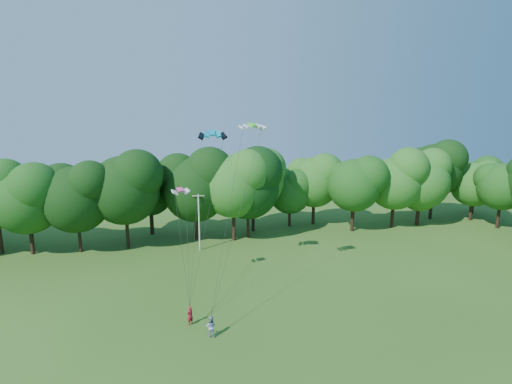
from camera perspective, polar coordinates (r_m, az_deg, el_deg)
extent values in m
cylinder|color=silver|center=(50.95, -8.13, -4.35)|extent=(0.18, 0.18, 7.31)
cube|color=silver|center=(50.11, -8.24, -0.53)|extent=(1.45, 0.32, 0.08)
imported|color=#AA1627|center=(35.13, -9.41, -17.03)|extent=(0.71, 0.65, 1.62)
imported|color=#909EC7|center=(33.34, -6.45, -18.53)|extent=(1.02, 0.93, 1.71)
cube|color=#058CA9|center=(39.81, -6.26, 8.42)|extent=(2.74, 1.33, 0.62)
cube|color=#3BE422|center=(36.82, -0.52, 9.59)|extent=(2.59, 1.58, 0.38)
cube|color=#E94086|center=(38.79, -10.76, 0.34)|extent=(1.88, 1.26, 0.32)
cylinder|color=black|center=(55.81, -1.14, -4.20)|extent=(0.44, 0.44, 4.71)
ellipsoid|color=black|center=(54.45, -1.17, 2.10)|extent=(9.42, 9.42, 10.28)
cylinder|color=black|center=(67.67, 22.14, -2.86)|extent=(0.40, 0.40, 3.31)
ellipsoid|color=#34641E|center=(66.78, 22.42, 0.76)|extent=(6.61, 6.61, 7.21)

